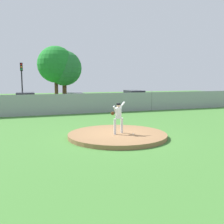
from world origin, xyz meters
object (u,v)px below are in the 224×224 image
baseball (133,134)px  parked_car_silver (76,101)px  parked_car_champagne (26,102)px  traffic_cone_orange (51,107)px  pitcher_youth (118,115)px  traffic_light_near (22,77)px  parked_car_white (134,99)px

baseball → parked_car_silver: bearing=89.3°
parked_car_champagne → traffic_cone_orange: bearing=-12.9°
pitcher_youth → parked_car_champagne: bearing=105.7°
parked_car_silver → parked_car_champagne: 5.05m
traffic_light_near → pitcher_youth: bearing=-76.6°
traffic_cone_orange → traffic_light_near: bearing=122.7°
parked_car_white → traffic_cone_orange: size_ratio=8.31×
parked_car_champagne → traffic_cone_orange: parked_car_champagne is taller
pitcher_youth → parked_car_silver: pitcher_youth is taller
traffic_light_near → parked_car_white: bearing=-18.4°
parked_car_white → traffic_cone_orange: (-9.34, -0.16, -0.58)m
baseball → traffic_light_near: bearing=104.9°
pitcher_youth → traffic_cone_orange: 14.63m
parked_car_champagne → parked_car_silver: bearing=-5.0°
traffic_cone_orange → parked_car_champagne: bearing=167.1°
pitcher_youth → traffic_cone_orange: size_ratio=3.06×
traffic_cone_orange → parked_car_white: bearing=1.0°
baseball → parked_car_champagne: bearing=107.4°
pitcher_youth → parked_car_champagne: pitcher_youth is taller
traffic_cone_orange → baseball: bearing=-80.8°
baseball → traffic_light_near: traffic_light_near is taller
parked_car_white → traffic_light_near: size_ratio=0.94×
baseball → traffic_cone_orange: traffic_cone_orange is taller
baseball → traffic_light_near: (-5.09, 19.16, 3.07)m
baseball → parked_car_silver: size_ratio=0.02×
parked_car_silver → traffic_cone_orange: (-2.59, -0.12, -0.51)m
baseball → parked_car_champagne: size_ratio=0.02×
parked_car_white → traffic_light_near: bearing=161.6°
parked_car_champagne → traffic_cone_orange: 2.56m
parked_car_champagne → traffic_light_near: traffic_light_near is taller
traffic_light_near → parked_car_champagne: bearing=-86.4°
parked_car_champagne → baseball: bearing=-72.6°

